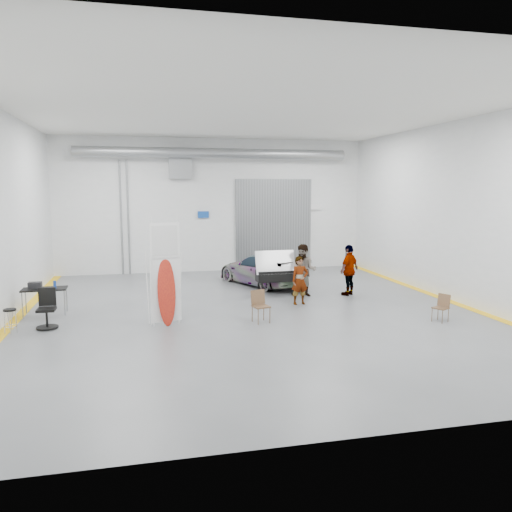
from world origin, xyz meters
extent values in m
plane|color=#595C60|center=(0.00, 0.00, 0.00)|extent=(16.00, 16.00, 0.00)
cube|color=silver|center=(7.00, 0.00, 3.00)|extent=(0.02, 16.00, 6.00)
cube|color=silver|center=(0.00, 8.00, 3.00)|extent=(14.00, 0.02, 6.00)
cube|color=silver|center=(0.00, -8.00, 3.00)|extent=(14.00, 0.02, 6.00)
cube|color=white|center=(0.00, 0.00, 6.00)|extent=(14.00, 16.00, 0.02)
cube|color=gray|center=(2.80, 7.92, 2.10)|extent=(3.60, 0.12, 4.20)
cube|color=gray|center=(-1.50, 7.92, 4.80)|extent=(1.00, 0.50, 1.20)
cylinder|color=gray|center=(0.00, 7.40, 5.30)|extent=(11.90, 0.44, 0.44)
cube|color=#13439E|center=(-0.50, 7.92, 2.60)|extent=(0.50, 0.04, 0.30)
cube|color=white|center=(4.80, 7.92, 2.90)|extent=(0.70, 0.04, 0.25)
cylinder|color=gray|center=(-3.80, 7.92, 2.50)|extent=(0.08, 0.08, 5.00)
cylinder|color=gray|center=(-4.10, 7.92, 2.50)|extent=(0.08, 0.08, 5.00)
cube|color=yellow|center=(-6.85, 0.00, 0.01)|extent=(0.30, 16.00, 0.01)
cube|color=yellow|center=(6.85, 0.00, 0.01)|extent=(0.30, 16.00, 0.01)
imported|color=silver|center=(1.35, 4.25, 0.61)|extent=(3.24, 4.55, 1.22)
imported|color=#9C6F55|center=(1.77, 0.67, 0.79)|extent=(0.62, 0.45, 1.59)
imported|color=#55789C|center=(2.30, 1.84, 0.92)|extent=(1.12, 1.04, 1.84)
imported|color=#A16A35|center=(3.91, 1.64, 0.91)|extent=(1.10, 0.97, 1.81)
cube|color=white|center=(-2.66, -0.92, 1.01)|extent=(0.84, 0.22, 1.82)
ellipsoid|color=red|center=(-2.66, -1.00, 0.96)|extent=(0.54, 0.34, 1.92)
cube|color=white|center=(-2.66, -0.94, 2.37)|extent=(0.81, 0.21, 0.96)
cylinder|color=white|center=(-3.01, -0.92, 1.52)|extent=(0.02, 0.02, 3.03)
cylinder|color=white|center=(-2.31, -0.92, 1.52)|extent=(0.02, 0.02, 3.03)
cube|color=brown|center=(0.01, -1.24, 0.46)|extent=(0.52, 0.51, 0.04)
cube|color=brown|center=(0.01, -1.04, 0.70)|extent=(0.44, 0.19, 0.41)
cube|color=brown|center=(5.02, -2.29, 0.40)|extent=(0.49, 0.50, 0.04)
cube|color=brown|center=(5.02, -2.12, 0.61)|extent=(0.24, 0.37, 0.36)
cylinder|color=black|center=(-6.63, -0.87, 0.64)|extent=(0.32, 0.32, 0.05)
torus|color=silver|center=(-6.63, -0.87, 0.21)|extent=(0.34, 0.34, 0.02)
cylinder|color=gray|center=(-6.70, 0.81, 0.38)|extent=(0.03, 0.03, 0.76)
cylinder|color=gray|center=(-5.54, 0.81, 0.38)|extent=(0.03, 0.03, 0.76)
cylinder|color=gray|center=(-6.70, 1.34, 0.38)|extent=(0.03, 0.03, 0.76)
cylinder|color=gray|center=(-5.54, 1.34, 0.38)|extent=(0.03, 0.03, 0.76)
cube|color=black|center=(-6.12, 1.08, 0.78)|extent=(1.29, 0.67, 0.04)
cylinder|color=#193C99|center=(-5.80, 0.97, 0.92)|extent=(0.08, 0.08, 0.23)
cube|color=black|center=(-6.39, 1.13, 0.90)|extent=(0.37, 0.23, 0.19)
cylinder|color=black|center=(-5.79, -0.58, 0.04)|extent=(0.57, 0.57, 0.04)
cylinder|color=black|center=(-5.79, -0.58, 0.29)|extent=(0.06, 0.06, 0.49)
cube|color=black|center=(-5.79, -0.58, 0.53)|extent=(0.47, 0.47, 0.07)
cube|color=black|center=(-5.79, -0.35, 0.84)|extent=(0.45, 0.06, 0.51)
cube|color=silver|center=(1.35, 2.39, 1.24)|extent=(1.42, 0.86, 0.04)
camera|label=1|loc=(-3.17, -14.63, 3.78)|focal=35.00mm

